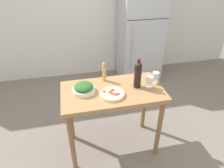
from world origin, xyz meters
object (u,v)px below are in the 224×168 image
refrigerator (140,36)px  wine_bottle (138,74)px  pepper_mill (104,72)px  salad_bowl (84,88)px  wine_glass_far (156,76)px  homemade_pizza (112,94)px  wine_glass_near (150,80)px

refrigerator → wine_bottle: bearing=-110.2°
pepper_mill → salad_bowl: 0.33m
wine_glass_far → salad_bowl: 0.83m
homemade_pizza → pepper_mill: bearing=95.2°
wine_bottle → wine_glass_near: (0.13, -0.05, -0.06)m
refrigerator → wine_glass_near: refrigerator is taller
salad_bowl → refrigerator: bearing=53.9°
refrigerator → wine_glass_near: bearing=-106.0°
pepper_mill → wine_glass_near: bearing=-29.3°
wine_bottle → homemade_pizza: (-0.31, -0.10, -0.15)m
refrigerator → salad_bowl: bearing=-126.1°
wine_bottle → wine_glass_near: 0.15m
refrigerator → salad_bowl: (-1.23, -1.68, 0.05)m
refrigerator → homemade_pizza: 2.04m
wine_glass_near → pepper_mill: size_ratio=0.60×
wine_glass_far → homemade_pizza: bearing=-166.1°
wine_glass_near → salad_bowl: 0.73m
refrigerator → wine_glass_near: (-0.50, -1.75, 0.10)m
salad_bowl → homemade_pizza: bearing=-23.5°
homemade_pizza → salad_bowl: bearing=156.5°
wine_bottle → pepper_mill: 0.40m
pepper_mill → wine_bottle: bearing=-32.5°
wine_bottle → refrigerator: bearing=69.8°
refrigerator → wine_glass_near: size_ratio=12.54×
wine_glass_near → pepper_mill: pepper_mill is taller
wine_glass_near → pepper_mill: bearing=150.7°
pepper_mill → homemade_pizza: size_ratio=0.89×
salad_bowl → homemade_pizza: salad_bowl is taller
wine_glass_far → pepper_mill: size_ratio=0.60×
refrigerator → salad_bowl: refrigerator is taller
wine_glass_far → salad_bowl: (-0.83, -0.01, -0.05)m
wine_glass_far → refrigerator: bearing=76.6°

